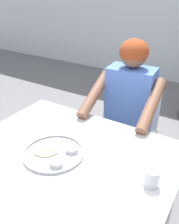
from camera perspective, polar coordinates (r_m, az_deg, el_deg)
table_foreground at (r=1.38m, az=-5.54°, el=-12.32°), size 1.15×0.93×0.75m
thali_tray at (r=1.35m, az=-8.30°, el=-9.32°), size 0.33×0.33×0.03m
drinking_cup at (r=1.18m, az=14.24°, el=-14.41°), size 0.08×0.08×0.09m
chair_foreground at (r=2.13m, az=9.98°, el=-3.03°), size 0.42×0.43×0.85m
diner_foreground at (r=1.83m, az=8.34°, el=0.39°), size 0.52×0.57×1.24m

